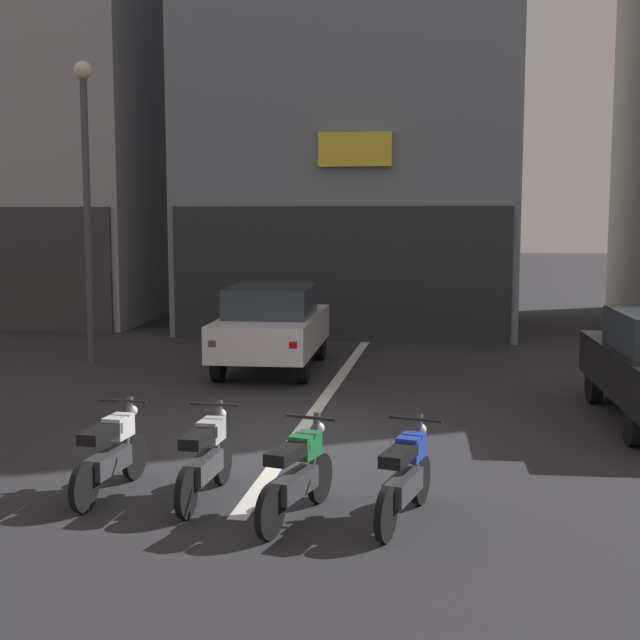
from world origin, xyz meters
name	(u,v)px	position (x,y,z in m)	size (l,w,h in m)	color
ground_plane	(293,443)	(0.00, 0.00, 0.00)	(120.00, 120.00, 0.00)	#2B2B30
lane_centre_line	(348,366)	(0.00, 6.00, 0.00)	(0.20, 18.00, 0.01)	silver
building_corner_left	(25,46)	(-10.73, 14.05, 7.99)	(8.68, 8.16, 16.02)	#9E9EA3
building_mid_block	(361,70)	(-0.65, 14.05, 7.07)	(8.38, 9.57, 14.16)	gray
car_white_crossing_near	(272,325)	(-1.39, 5.30, 0.89)	(1.91, 4.16, 1.64)	black
car_silver_down_street	(417,296)	(1.09, 11.84, 0.89)	(2.07, 4.22, 1.64)	black
street_lamp	(86,179)	(-5.22, 5.56, 3.71)	(0.36, 0.36, 6.00)	#47474C
motorcycle_white_row_leftmost	(111,453)	(-1.53, -2.41, 0.46)	(0.55, 1.67, 0.98)	black
motorcycle_silver_row_left_mid	(206,457)	(-0.47, -2.43, 0.46)	(0.55, 1.67, 0.98)	black
motorcycle_green_row_centre	(297,474)	(0.59, -2.86, 0.46)	(0.60, 1.63, 0.98)	black
motorcycle_blue_row_right_mid	(405,476)	(1.65, -2.77, 0.46)	(0.58, 1.64, 0.98)	black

